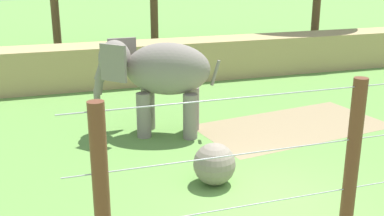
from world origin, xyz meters
The scene contains 6 objects.
ground_plane centered at (0.00, 0.00, 0.00)m, with size 120.00×120.00×0.00m, color #609342.
dirt_patch centered at (2.87, 4.08, 0.00)m, with size 5.79×3.02×0.01m, color #937F5B.
embankment_wall centered at (0.00, 11.17, 0.84)m, with size 36.00×1.80×1.68m, color tan.
elephant centered at (-1.26, 4.82, 1.84)m, with size 3.52×2.36×2.79m.
enrichment_ball centered at (-0.90, 1.13, 0.49)m, with size 0.98×0.98×0.98m, color gray.
cable_fence centered at (0.02, -2.42, 1.64)m, with size 8.77×0.22×3.27m.
Camera 1 is at (-4.51, -8.15, 4.95)m, focal length 44.09 mm.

